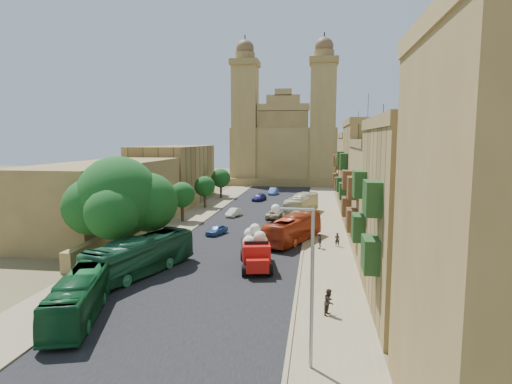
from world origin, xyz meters
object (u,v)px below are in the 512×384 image
(street_tree_d, at_px, (221,178))
(pedestrian_a, at_px, (337,240))
(street_tree_b, at_px, (182,195))
(street_tree_c, at_px, (205,186))
(streetlamp, at_px, (302,266))
(car_white_a, at_px, (234,212))
(street_tree_a, at_px, (148,209))
(car_cream, at_px, (274,214))
(car_blue_b, at_px, (273,191))
(red_truck, at_px, (256,249))
(olive_pickup, at_px, (302,218))
(bus_green_north, at_px, (141,256))
(bus_green_south, at_px, (80,296))
(pedestrian_b, at_px, (329,302))
(bus_cream_east, at_px, (302,205))
(church, at_px, (285,146))
(bus_red_east, at_px, (293,229))
(pedestrian_c, at_px, (320,241))
(ficus_tree, at_px, (119,200))
(car_blue_a, at_px, (217,230))
(car_white_b, at_px, (290,206))

(street_tree_d, bearing_deg, pedestrian_a, -59.67)
(street_tree_b, distance_m, street_tree_c, 12.00)
(streetlamp, bearing_deg, street_tree_d, 106.46)
(car_white_a, bearing_deg, street_tree_a, -97.22)
(car_cream, bearing_deg, street_tree_d, -54.17)
(street_tree_a, height_order, car_blue_b, street_tree_a)
(red_truck, height_order, car_blue_b, red_truck)
(olive_pickup, height_order, car_blue_b, olive_pickup)
(olive_pickup, bearing_deg, bus_green_north, -118.95)
(bus_green_south, relative_size, pedestrian_b, 5.66)
(bus_green_north, bearing_deg, street_tree_c, 114.67)
(street_tree_b, xyz_separation_m, red_truck, (13.09, -19.84, -2.00))
(streetlamp, height_order, bus_cream_east, streetlamp)
(church, height_order, bus_red_east, church)
(red_truck, distance_m, pedestrian_c, 9.37)
(street_tree_b, relative_size, car_cream, 1.24)
(church, bearing_deg, street_tree_d, -108.09)
(street_tree_c, height_order, bus_green_south, street_tree_c)
(bus_cream_east, xyz_separation_m, car_white_a, (-9.87, -2.42, -0.96))
(olive_pickup, distance_m, pedestrian_c, 12.60)
(bus_cream_east, bearing_deg, street_tree_b, 35.58)
(red_truck, bearing_deg, street_tree_d, 106.62)
(church, distance_m, ficus_tree, 75.29)
(car_blue_a, bearing_deg, bus_cream_east, 75.62)
(street_tree_b, distance_m, streetlamp, 40.16)
(olive_pickup, height_order, pedestrian_c, olive_pickup)
(streetlamp, distance_m, car_white_b, 47.59)
(car_white_a, xyz_separation_m, car_white_b, (7.79, 6.67, 0.02))
(street_tree_b, distance_m, car_blue_b, 31.86)
(red_truck, distance_m, bus_cream_east, 27.00)
(car_white_a, xyz_separation_m, pedestrian_b, (12.96, -33.88, 0.28))
(streetlamp, distance_m, car_white_a, 42.39)
(street_tree_a, distance_m, pedestrian_a, 20.81)
(street_tree_d, relative_size, pedestrian_b, 3.26)
(car_blue_b, relative_size, pedestrian_a, 2.78)
(street_tree_d, height_order, pedestrian_a, street_tree_d)
(car_blue_b, bearing_deg, bus_cream_east, -68.33)
(car_cream, height_order, pedestrian_a, pedestrian_a)
(car_blue_b, xyz_separation_m, pedestrian_c, (9.25, -42.69, 0.11))
(bus_green_north, bearing_deg, street_tree_b, 117.86)
(ficus_tree, distance_m, streetlamp, 23.46)
(car_white_b, bearing_deg, bus_green_south, 91.07)
(street_tree_d, bearing_deg, street_tree_a, -90.00)
(car_white_a, bearing_deg, pedestrian_a, -34.18)
(pedestrian_c, bearing_deg, bus_cream_east, -167.71)
(car_blue_b, bearing_deg, car_blue_a, -88.65)
(bus_green_south, height_order, car_white_b, bus_green_south)
(streetlamp, bearing_deg, car_blue_a, 111.28)
(red_truck, xyz_separation_m, pedestrian_b, (6.18, -9.48, -0.79))
(ficus_tree, relative_size, street_tree_d, 1.74)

